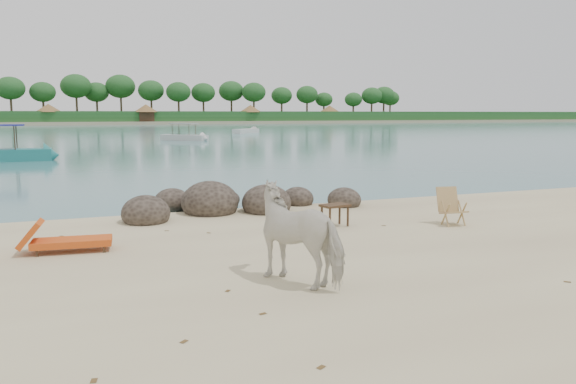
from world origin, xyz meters
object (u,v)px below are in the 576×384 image
at_px(cow, 302,235).
at_px(deck_chair, 454,208).
at_px(lounge_chair, 72,239).
at_px(boulders, 229,204).
at_px(side_table, 335,217).

height_order(cow, deck_chair, cow).
bearing_deg(lounge_chair, deck_chair, 2.22).
bearing_deg(boulders, deck_chair, -39.83).
distance_m(lounge_chair, deck_chair, 8.13).
height_order(lounge_chair, deck_chair, deck_chair).
height_order(cow, lounge_chair, cow).
height_order(cow, side_table, cow).
relative_size(boulders, deck_chair, 7.56).
relative_size(cow, deck_chair, 2.06).
bearing_deg(deck_chair, boulders, 150.49).
relative_size(cow, side_table, 2.80).
relative_size(lounge_chair, deck_chair, 2.05).
distance_m(boulders, deck_chair, 5.61).
xyz_separation_m(boulders, side_table, (1.71, -2.78, 0.04)).
bearing_deg(cow, boulders, -125.48).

